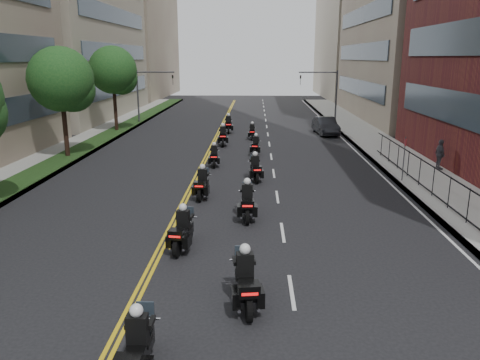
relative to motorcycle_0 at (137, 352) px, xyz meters
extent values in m
cube|color=gray|center=(12.49, 24.12, -0.62)|extent=(4.00, 90.00, 0.15)
cube|color=gray|center=(-11.51, 24.12, -0.62)|extent=(4.00, 90.00, 0.15)
cube|color=#1B3413|center=(-10.71, 24.12, -0.53)|extent=(2.00, 90.00, 0.04)
cube|color=#333F4C|center=(14.44, 47.12, 2.80)|extent=(0.12, 24.08, 1.80)
cube|color=#333F4C|center=(14.44, 47.12, 6.80)|extent=(0.12, 24.08, 1.80)
cube|color=#333F4C|center=(14.44, 47.12, 10.80)|extent=(0.12, 24.08, 1.80)
cube|color=#9C967E|center=(21.99, 77.12, 12.30)|extent=(15.00, 28.00, 26.00)
cube|color=#333F4C|center=(-13.46, 47.12, 2.80)|extent=(0.12, 24.08, 1.80)
cube|color=#333F4C|center=(-13.46, 47.12, 6.80)|extent=(0.12, 24.08, 1.80)
cube|color=#333F4C|center=(-13.46, 47.12, 10.80)|extent=(0.12, 24.08, 1.80)
cube|color=#836D60|center=(-21.51, 77.12, 12.30)|extent=(16.00, 28.00, 26.00)
cube|color=black|center=(11.49, 11.12, 0.90)|extent=(0.05, 28.00, 0.05)
cube|color=black|center=(11.49, 11.12, -0.40)|extent=(0.05, 28.00, 0.05)
cylinder|color=black|center=(-10.71, 23.12, 1.86)|extent=(0.32, 0.32, 5.11)
sphere|color=#17461B|center=(-10.71, 23.12, 4.78)|extent=(4.40, 4.40, 4.40)
sphere|color=#17461B|center=(-10.11, 23.52, 4.05)|extent=(3.08, 3.08, 3.08)
cylinder|color=black|center=(-10.71, 35.12, 2.00)|extent=(0.32, 0.32, 5.39)
sphere|color=#17461B|center=(-10.71, 35.12, 5.08)|extent=(4.40, 4.40, 4.40)
sphere|color=#17461B|center=(-10.11, 35.52, 4.31)|extent=(3.08, 3.08, 3.08)
cylinder|color=#3F3F44|center=(10.99, 41.12, 2.10)|extent=(0.18, 0.18, 5.60)
cylinder|color=#3F3F44|center=(8.99, 41.12, 4.70)|extent=(4.00, 0.14, 0.14)
imported|color=black|center=(7.19, 41.12, 3.90)|extent=(0.16, 0.20, 1.00)
cylinder|color=#3F3F44|center=(-10.01, 41.12, 2.10)|extent=(0.18, 0.18, 5.60)
cylinder|color=#3F3F44|center=(-8.01, 41.12, 4.70)|extent=(4.00, 0.14, 0.14)
imported|color=black|center=(-6.21, 41.12, 3.90)|extent=(0.16, 0.20, 1.00)
cylinder|color=black|center=(0.00, 0.93, -0.34)|extent=(0.15, 0.71, 0.71)
cube|color=black|center=(0.00, 0.09, -0.05)|extent=(0.44, 1.42, 0.42)
cube|color=silver|center=(0.00, 0.14, -0.29)|extent=(0.40, 0.58, 0.32)
cube|color=black|center=(0.00, 0.14, 0.48)|extent=(0.46, 0.29, 0.65)
sphere|color=silver|center=(0.00, 0.15, 0.92)|extent=(0.30, 0.30, 0.30)
cylinder|color=black|center=(2.41, 2.45, -0.32)|extent=(0.25, 0.76, 0.75)
cylinder|color=black|center=(2.17, 4.20, -0.32)|extent=(0.25, 0.76, 0.75)
cube|color=black|center=(2.29, 3.33, -0.02)|extent=(0.66, 1.54, 0.44)
cube|color=silver|center=(2.28, 3.38, -0.27)|extent=(0.50, 0.66, 0.33)
cube|color=black|center=(2.41, 2.45, 0.25)|extent=(0.63, 0.54, 0.35)
cube|color=red|center=(2.44, 2.22, 0.23)|extent=(0.44, 0.09, 0.08)
cube|color=black|center=(2.28, 3.38, 0.53)|extent=(0.52, 0.37, 0.68)
sphere|color=silver|center=(2.28, 3.39, 1.00)|extent=(0.32, 0.32, 0.32)
cylinder|color=black|center=(-0.21, 6.54, -0.35)|extent=(0.24, 0.71, 0.70)
cylinder|color=black|center=(0.00, 8.18, -0.35)|extent=(0.24, 0.71, 0.70)
cube|color=black|center=(-0.11, 7.36, -0.06)|extent=(0.61, 1.44, 0.41)
cube|color=silver|center=(-0.10, 7.41, -0.30)|extent=(0.46, 0.61, 0.31)
cube|color=black|center=(-0.21, 6.54, 0.19)|extent=(0.59, 0.50, 0.33)
cube|color=red|center=(-0.24, 6.33, 0.17)|extent=(0.41, 0.08, 0.07)
cube|color=black|center=(-0.10, 7.41, 0.46)|extent=(0.49, 0.35, 0.64)
sphere|color=silver|center=(-0.10, 7.42, 0.89)|extent=(0.30, 0.30, 0.30)
cylinder|color=black|center=(2.23, 9.98, -0.33)|extent=(0.17, 0.74, 0.74)
cylinder|color=black|center=(2.18, 11.71, -0.33)|extent=(0.17, 0.74, 0.74)
cube|color=black|center=(2.21, 10.84, -0.03)|extent=(0.50, 1.47, 0.43)
cube|color=silver|center=(2.21, 10.90, -0.28)|extent=(0.43, 0.61, 0.32)
cube|color=black|center=(2.23, 9.98, 0.23)|extent=(0.58, 0.47, 0.35)
cube|color=red|center=(2.24, 9.75, 0.21)|extent=(0.43, 0.05, 0.08)
cube|color=black|center=(2.21, 10.90, 0.51)|extent=(0.48, 0.32, 0.67)
sphere|color=silver|center=(2.21, 10.91, 0.97)|extent=(0.31, 0.31, 0.31)
cylinder|color=black|center=(-0.17, 13.13, -0.35)|extent=(0.18, 0.70, 0.70)
cylinder|color=black|center=(-0.07, 14.77, -0.35)|extent=(0.18, 0.70, 0.70)
cube|color=black|center=(-0.12, 13.95, -0.06)|extent=(0.51, 1.41, 0.41)
cube|color=silver|center=(-0.11, 14.00, -0.30)|extent=(0.42, 0.59, 0.31)
cube|color=black|center=(-0.17, 13.13, 0.18)|extent=(0.56, 0.46, 0.33)
cube|color=red|center=(-0.18, 12.92, 0.16)|extent=(0.41, 0.06, 0.07)
cube|color=black|center=(-0.11, 14.00, 0.45)|extent=(0.47, 0.31, 0.64)
sphere|color=silver|center=(-0.11, 14.01, 0.88)|extent=(0.30, 0.30, 0.30)
cylinder|color=black|center=(2.65, 16.66, -0.36)|extent=(0.23, 0.70, 0.68)
cylinder|color=black|center=(2.45, 18.25, -0.36)|extent=(0.23, 0.70, 0.68)
cube|color=black|center=(2.55, 17.45, -0.08)|extent=(0.59, 1.40, 0.40)
cube|color=silver|center=(2.54, 17.50, -0.31)|extent=(0.45, 0.60, 0.30)
cube|color=black|center=(2.65, 16.66, 0.16)|extent=(0.57, 0.48, 0.32)
cube|color=red|center=(2.67, 16.45, 0.14)|extent=(0.40, 0.08, 0.07)
cube|color=black|center=(2.54, 17.50, 0.43)|extent=(0.47, 0.33, 0.62)
sphere|color=silver|center=(2.54, 17.51, 0.85)|extent=(0.29, 0.29, 0.29)
cylinder|color=black|center=(-0.09, 20.32, -0.38)|extent=(0.17, 0.64, 0.64)
cylinder|color=black|center=(-0.19, 21.82, -0.38)|extent=(0.17, 0.64, 0.64)
cube|color=black|center=(-0.14, 21.07, -0.12)|extent=(0.48, 1.29, 0.37)
cube|color=silver|center=(-0.15, 21.12, -0.33)|extent=(0.39, 0.54, 0.28)
cube|color=black|center=(-0.09, 20.32, 0.11)|extent=(0.51, 0.42, 0.30)
cube|color=red|center=(-0.08, 20.13, 0.09)|extent=(0.38, 0.05, 0.07)
cube|color=black|center=(-0.15, 21.12, 0.35)|extent=(0.43, 0.29, 0.58)
sphere|color=silver|center=(-0.15, 21.13, 0.74)|extent=(0.27, 0.27, 0.27)
cylinder|color=black|center=(2.52, 24.09, -0.38)|extent=(0.19, 0.65, 0.64)
cylinder|color=black|center=(2.65, 25.59, -0.38)|extent=(0.19, 0.65, 0.64)
cube|color=black|center=(2.58, 24.84, -0.12)|extent=(0.50, 1.29, 0.37)
cube|color=silver|center=(2.59, 24.89, -0.33)|extent=(0.40, 0.54, 0.28)
cube|color=black|center=(2.52, 24.09, 0.11)|extent=(0.52, 0.43, 0.30)
cube|color=red|center=(2.50, 23.90, 0.09)|extent=(0.38, 0.06, 0.07)
cube|color=black|center=(2.59, 24.89, 0.35)|extent=(0.43, 0.30, 0.58)
sphere|color=silver|center=(2.59, 24.90, 0.74)|extent=(0.27, 0.27, 0.27)
cylinder|color=black|center=(-0.02, 27.63, -0.34)|extent=(0.20, 0.74, 0.73)
cylinder|color=black|center=(-0.15, 29.34, -0.34)|extent=(0.20, 0.74, 0.73)
cube|color=black|center=(-0.09, 28.48, -0.04)|extent=(0.55, 1.47, 0.43)
cube|color=silver|center=(-0.09, 28.54, -0.28)|extent=(0.45, 0.62, 0.32)
cube|color=black|center=(-0.02, 27.63, 0.22)|extent=(0.59, 0.49, 0.34)
cube|color=red|center=(-0.01, 27.41, 0.20)|extent=(0.43, 0.06, 0.07)
cube|color=black|center=(-0.09, 28.54, 0.50)|extent=(0.49, 0.33, 0.66)
sphere|color=silver|center=(-0.09, 28.55, 0.95)|extent=(0.31, 0.31, 0.31)
cylinder|color=black|center=(2.26, 30.88, -0.39)|extent=(0.13, 0.61, 0.61)
cylinder|color=black|center=(2.26, 32.32, -0.39)|extent=(0.13, 0.61, 0.61)
cube|color=black|center=(2.26, 31.60, -0.14)|extent=(0.38, 1.22, 0.36)
cube|color=silver|center=(2.26, 31.65, -0.35)|extent=(0.34, 0.50, 0.27)
cube|color=black|center=(2.26, 30.88, 0.07)|extent=(0.47, 0.38, 0.29)
cube|color=red|center=(2.26, 30.69, 0.06)|extent=(0.36, 0.03, 0.06)
cube|color=black|center=(2.26, 31.65, 0.31)|extent=(0.40, 0.25, 0.56)
sphere|color=silver|center=(2.26, 31.66, 0.69)|extent=(0.26, 0.26, 0.26)
cylinder|color=black|center=(0.05, 34.14, -0.33)|extent=(0.21, 0.76, 0.75)
cylinder|color=black|center=(-0.08, 35.89, -0.33)|extent=(0.21, 0.76, 0.75)
cube|color=black|center=(-0.02, 35.02, -0.02)|extent=(0.57, 1.51, 0.44)
cube|color=silver|center=(-0.02, 35.07, -0.27)|extent=(0.46, 0.63, 0.33)
cube|color=black|center=(0.05, 34.14, 0.24)|extent=(0.60, 0.50, 0.35)
cube|color=red|center=(0.06, 33.91, 0.22)|extent=(0.44, 0.06, 0.08)
cube|color=black|center=(-0.02, 35.07, 0.53)|extent=(0.50, 0.34, 0.68)
sphere|color=silver|center=(-0.02, 35.08, 0.99)|extent=(0.32, 0.32, 0.32)
imported|color=black|center=(9.02, 34.36, 0.08)|extent=(2.11, 4.88, 1.56)
imported|color=#45444D|center=(13.99, 19.94, 0.39)|extent=(0.53, 1.13, 1.87)
camera|label=1|loc=(2.55, -8.84, 6.23)|focal=35.00mm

